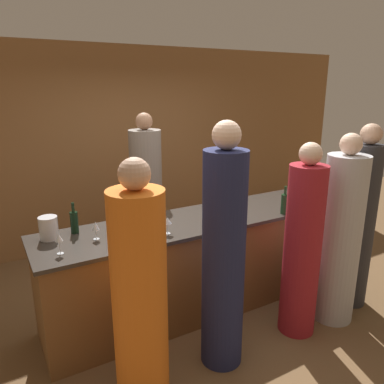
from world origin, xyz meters
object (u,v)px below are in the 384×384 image
Objects in this scene: guest_0 at (302,248)px; wine_bottle_1 at (284,203)px; guest_1 at (340,238)px; guest_2 at (140,296)px; guest_3 at (224,257)px; bartender at (147,203)px; guest_4 at (360,223)px; wine_bottle_0 at (74,222)px; ice_bucket at (49,228)px.

guest_0 reaches higher than wine_bottle_1.
guest_1 is at bearing -3.97° from guest_0.
guest_2 is 0.90× the size of guest_3.
bartender reaches higher than wine_bottle_1.
guest_4 is 6.78× the size of wine_bottle_0.
bartender is at bearing 125.11° from guest_1.
guest_0 is 0.46m from guest_1.
wine_bottle_0 is at bearing 8.68° from ice_bucket.
ice_bucket is at bearing 139.56° from guest_3.
ice_bucket is at bearing 167.20° from wine_bottle_1.
wine_bottle_1 is at bearing 65.92° from guest_0.
guest_2 is 0.96× the size of guest_4.
bartender is 1.93m from guest_2.
wine_bottle_1 is at bearing 128.67° from bartender.
bartender is 0.97× the size of guest_3.
guest_3 reaches higher than guest_1.
guest_0 is 2.24m from ice_bucket.
guest_3 is at bearing -47.63° from wine_bottle_0.
bartender reaches higher than guest_2.
wine_bottle_0 is (-1.77, 1.02, 0.25)m from guest_0.
bartender reaches higher than guest_4.
guest_2 is at bearing -179.33° from guest_0.
guest_1 is 0.92× the size of guest_3.
guest_4 is (1.71, 0.04, -0.04)m from guest_3.
guest_2 is 1.12m from ice_bucket.
guest_1 is 9.27× the size of ice_bucket.
guest_0 is 0.59m from wine_bottle_1.
ice_bucket is (-2.46, 1.02, 0.23)m from guest_1.
guest_1 reaches higher than ice_bucket.
guest_1 is 6.38× the size of wine_bottle_1.
wine_bottle_1 reaches higher than wine_bottle_0.
guest_3 is (-1.31, 0.05, 0.09)m from guest_1.
ice_bucket is at bearing 161.90° from guest_4.
guest_4 reaches higher than guest_0.
guest_3 is 6.96× the size of wine_bottle_1.
wine_bottle_1 is (1.80, 0.51, 0.26)m from guest_2.
ice_bucket is at bearing -171.32° from wine_bottle_0.
wine_bottle_0 is at bearing 35.44° from bartender.
guest_1 reaches higher than wine_bottle_1.
guest_2 is 1.89m from wine_bottle_1.
guest_0 is 0.99× the size of guest_2.
guest_1 is at bearing -22.59° from ice_bucket.
guest_2 reaches higher than guest_0.
guest_4 is at bearing 134.34° from bartender.
guest_4 is 0.79m from wine_bottle_1.
wine_bottle_0 reaches higher than ice_bucket.
bartender is at bearing 128.67° from wine_bottle_1.
guest_0 is 6.20× the size of wine_bottle_1.
bartender is 1.08× the size of guest_2.
bartender reaches higher than wine_bottle_0.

